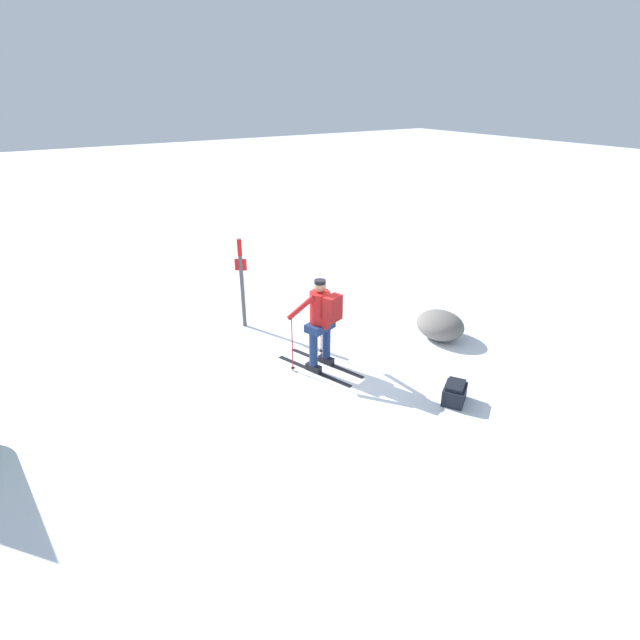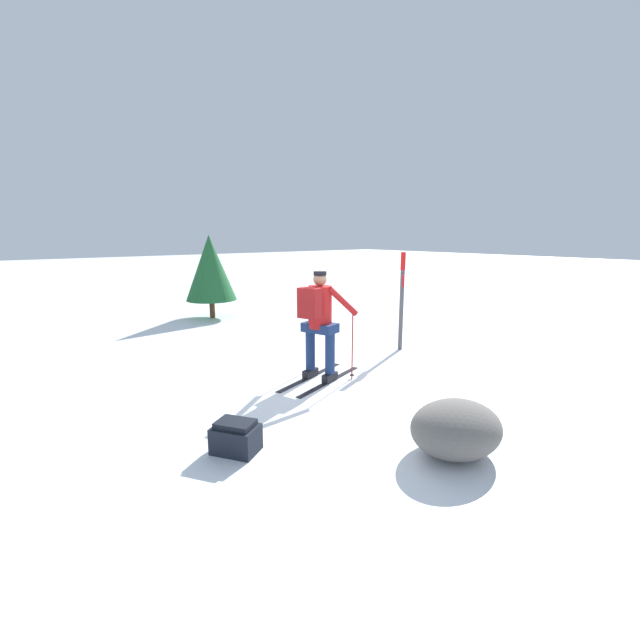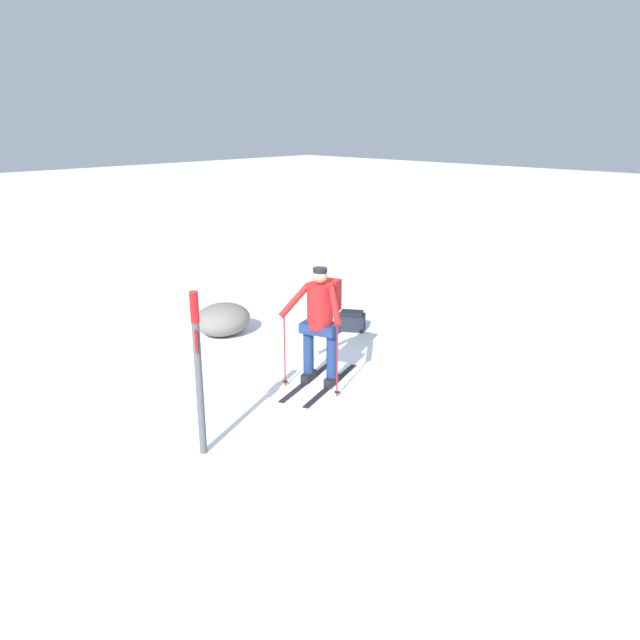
% 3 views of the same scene
% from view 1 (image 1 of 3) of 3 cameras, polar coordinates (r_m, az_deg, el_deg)
% --- Properties ---
extents(ground_plane, '(80.00, 80.00, 0.00)m').
position_cam_1_polar(ground_plane, '(9.23, 0.55, -4.96)').
color(ground_plane, white).
extents(skier, '(1.71, 1.04, 1.69)m').
position_cam_1_polar(skier, '(8.63, 0.15, 0.17)').
color(skier, black).
rests_on(skier, ground_plane).
extents(dropped_backpack, '(0.53, 0.57, 0.34)m').
position_cam_1_polar(dropped_backpack, '(8.39, 15.13, -8.05)').
color(dropped_backpack, black).
rests_on(dropped_backpack, ground_plane).
extents(trail_marker, '(0.16, 0.21, 1.90)m').
position_cam_1_polar(trail_marker, '(10.32, -8.96, 4.97)').
color(trail_marker, '#4C4C51').
rests_on(trail_marker, ground_plane).
extents(rock_boulder, '(1.01, 0.86, 0.56)m').
position_cam_1_polar(rock_boulder, '(10.31, 13.57, -0.57)').
color(rock_boulder, slate).
rests_on(rock_boulder, ground_plane).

